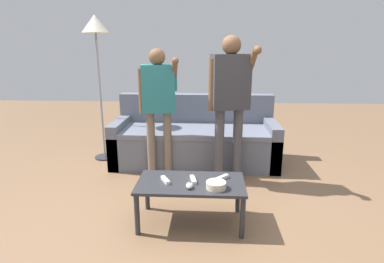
{
  "coord_description": "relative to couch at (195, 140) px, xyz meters",
  "views": [
    {
      "loc": [
        0.13,
        -2.76,
        1.53
      ],
      "look_at": [
        -0.04,
        0.26,
        0.7
      ],
      "focal_mm": 29.44,
      "sensor_mm": 36.0,
      "label": 1
    }
  ],
  "objects": [
    {
      "name": "game_remote_wand_spare",
      "position": [
        0.31,
        -1.49,
        0.1
      ],
      "size": [
        0.13,
        0.14,
        0.03
      ],
      "color": "white",
      "rests_on": "coffee_table"
    },
    {
      "name": "game_remote_wand_near",
      "position": [
        -0.18,
        -1.57,
        0.1
      ],
      "size": [
        0.1,
        0.15,
        0.03
      ],
      "color": "white",
      "rests_on": "coffee_table"
    },
    {
      "name": "couch",
      "position": [
        0.0,
        0.0,
        0.0
      ],
      "size": [
        2.14,
        0.88,
        0.88
      ],
      "color": "slate",
      "rests_on": "ground"
    },
    {
      "name": "floor_lamp",
      "position": [
        -1.28,
        0.06,
        1.36
      ],
      "size": [
        0.34,
        0.34,
        1.91
      ],
      "color": "#2D2D33",
      "rests_on": "ground"
    },
    {
      "name": "snack_bowl",
      "position": [
        0.25,
        -1.68,
        0.11
      ],
      "size": [
        0.17,
        0.17,
        0.06
      ],
      "primitive_type": "cylinder",
      "color": "beige",
      "rests_on": "coffee_table"
    },
    {
      "name": "ground_plane",
      "position": [
        0.06,
        -1.32,
        -0.31
      ],
      "size": [
        12.0,
        12.0,
        0.0
      ],
      "primitive_type": "plane",
      "color": "brown"
    },
    {
      "name": "game_remote_nunchuk",
      "position": [
        0.03,
        -1.69,
        0.11
      ],
      "size": [
        0.06,
        0.09,
        0.05
      ],
      "color": "white",
      "rests_on": "coffee_table"
    },
    {
      "name": "player_right",
      "position": [
        0.41,
        -0.64,
        0.73
      ],
      "size": [
        0.53,
        0.36,
        1.64
      ],
      "color": "#47474C",
      "rests_on": "ground"
    },
    {
      "name": "coffee_table",
      "position": [
        0.04,
        -1.56,
        0.03
      ],
      "size": [
        0.93,
        0.5,
        0.39
      ],
      "color": "#2D2D33",
      "rests_on": "ground"
    },
    {
      "name": "player_left",
      "position": [
        -0.4,
        -0.51,
        0.64
      ],
      "size": [
        0.48,
        0.33,
        1.5
      ],
      "color": "#756656",
      "rests_on": "ground"
    },
    {
      "name": "game_remote_wand_far",
      "position": [
        0.06,
        -1.55,
        0.1
      ],
      "size": [
        0.07,
        0.15,
        0.03
      ],
      "color": "white",
      "rests_on": "coffee_table"
    }
  ]
}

